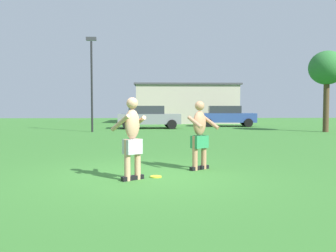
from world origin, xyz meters
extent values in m
plane|color=#38752D|center=(0.00, 0.00, 0.00)|extent=(80.00, 80.00, 0.00)
cube|color=black|center=(-0.38, -0.47, 0.04)|extent=(0.27, 0.25, 0.09)
cylinder|color=tan|center=(-0.38, -0.47, 0.43)|extent=(0.13, 0.13, 0.86)
cube|color=black|center=(-0.17, -0.32, 0.04)|extent=(0.27, 0.25, 0.09)
cylinder|color=tan|center=(-0.17, -0.32, 0.43)|extent=(0.13, 0.13, 0.86)
cube|color=#B7B7BC|center=(-0.28, -0.40, 0.71)|extent=(0.43, 0.41, 0.31)
ellipsoid|color=tan|center=(-0.28, -0.40, 1.17)|extent=(0.40, 0.38, 0.62)
cylinder|color=tan|center=(-0.52, -0.46, 1.20)|extent=(0.45, 0.46, 0.38)
cylinder|color=tan|center=(-0.15, -0.18, 1.20)|extent=(0.36, 0.56, 0.30)
sphere|color=tan|center=(-0.28, -0.40, 1.61)|extent=(0.24, 0.24, 0.24)
cube|color=black|center=(1.40, 0.89, 0.04)|extent=(0.27, 0.25, 0.09)
cylinder|color=tan|center=(1.40, 0.89, 0.42)|extent=(0.13, 0.13, 0.83)
cube|color=black|center=(1.16, 0.70, 0.04)|extent=(0.27, 0.25, 0.09)
cylinder|color=tan|center=(1.16, 0.70, 0.42)|extent=(0.13, 0.13, 0.83)
cube|color=#28844C|center=(1.28, 0.79, 0.68)|extent=(0.46, 0.43, 0.30)
ellipsoid|color=tan|center=(1.28, 0.79, 1.13)|extent=(0.43, 0.40, 0.60)
cylinder|color=tan|center=(1.54, 0.87, 1.16)|extent=(0.45, 0.43, 0.37)
cylinder|color=tan|center=(1.14, 0.56, 1.16)|extent=(0.33, 0.54, 0.30)
sphere|color=tan|center=(1.28, 0.79, 1.56)|extent=(0.23, 0.23, 0.23)
cylinder|color=yellow|center=(0.21, -0.11, 0.01)|extent=(0.26, 0.26, 0.03)
cube|color=#2D478C|center=(5.73, 19.85, 0.67)|extent=(4.43, 2.13, 0.70)
cube|color=#282D33|center=(5.53, 19.87, 1.30)|extent=(2.52, 1.77, 0.56)
cylinder|color=black|center=(7.30, 20.63, 0.32)|extent=(0.66, 0.27, 0.64)
cylinder|color=black|center=(7.16, 18.84, 0.32)|extent=(0.66, 0.27, 0.64)
cylinder|color=black|center=(4.30, 20.87, 0.32)|extent=(0.66, 0.27, 0.64)
cylinder|color=black|center=(4.16, 19.07, 0.32)|extent=(0.66, 0.27, 0.64)
cube|color=slate|center=(-0.24, 17.37, 0.67)|extent=(4.44, 2.15, 0.70)
cube|color=#282D33|center=(-0.44, 17.36, 1.30)|extent=(2.53, 1.78, 0.56)
cylinder|color=black|center=(1.19, 18.40, 0.32)|extent=(0.66, 0.27, 0.64)
cylinder|color=black|center=(1.34, 16.60, 0.32)|extent=(0.66, 0.27, 0.64)
cylinder|color=black|center=(-1.81, 18.14, 0.32)|extent=(0.66, 0.27, 0.64)
cylinder|color=black|center=(-1.66, 16.35, 0.32)|extent=(0.66, 0.27, 0.64)
cylinder|color=black|center=(-3.60, 14.06, 2.71)|extent=(0.12, 0.12, 5.41)
cube|color=#333338|center=(-3.60, 14.06, 5.56)|extent=(0.60, 0.24, 0.20)
cube|color=#B2A893|center=(3.08, 26.97, 1.71)|extent=(9.05, 6.99, 3.43)
cube|color=#3F3F44|center=(3.08, 26.97, 3.51)|extent=(9.42, 7.27, 0.16)
cylinder|color=#4C3823|center=(10.47, 13.52, 1.57)|extent=(0.34, 0.34, 3.14)
ellipsoid|color=#2D7033|center=(10.47, 13.52, 3.85)|extent=(2.13, 2.13, 2.01)
camera|label=1|loc=(0.20, -7.96, 1.54)|focal=38.87mm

